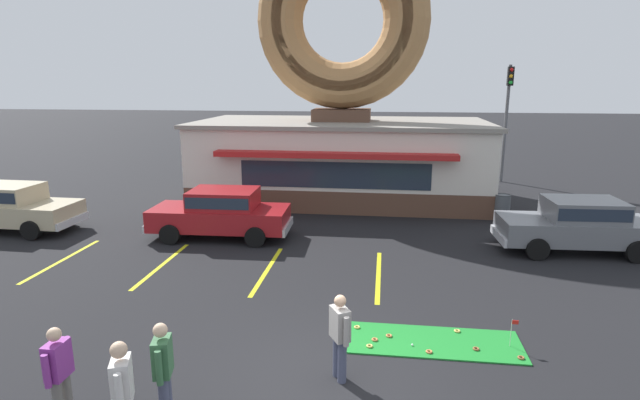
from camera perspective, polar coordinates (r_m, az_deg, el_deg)
The scene contains 26 objects.
ground_plane at distance 8.99m, azimuth 0.24°, elevation -20.24°, with size 160.00×160.00×0.00m, color black.
donut_shop_building at distance 21.49m, azimuth 2.50°, elevation 10.03°, with size 12.30×6.75×10.96m.
putting_mat at distance 10.39m, azimuth 12.93°, elevation -15.53°, with size 3.34×1.25×0.03m, color #1E842D.
mini_donut_near_left at distance 10.63m, azimuth 4.25°, elevation -14.28°, with size 0.13×0.13×0.04m, color #E5C666.
mini_donut_near_right at distance 10.38m, azimuth 7.89°, elevation -15.11°, with size 0.13×0.13×0.04m, color #D17F47.
mini_donut_mid_left at distance 10.27m, azimuth 21.99°, elevation -16.36°, with size 0.13×0.13×0.04m, color brown.
mini_donut_mid_centre at distance 10.83m, azimuth 15.40°, elevation -14.22°, with size 0.13×0.13×0.04m, color #E5C666.
mini_donut_mid_right at distance 10.21m, azimuth 6.27°, elevation -15.56°, with size 0.13×0.13×0.04m, color #D17F47.
mini_donut_far_left at distance 9.99m, azimuth 5.68°, elevation -16.26°, with size 0.13×0.13×0.04m, color #E5C666.
mini_donut_far_centre at distance 9.98m, azimuth 12.36°, elevation -16.57°, with size 0.13×0.13×0.04m, color #D17F47.
mini_donut_far_right at distance 10.29m, azimuth 17.40°, elevation -15.91°, with size 0.13×0.13×0.04m, color brown.
golf_ball at distance 10.13m, azimuth 10.50°, elevation -15.96°, with size 0.04×0.04×0.04m, color white.
putting_flag_pin at distance 10.45m, azimuth 21.24°, elevation -13.34°, with size 0.13×0.01×0.55m.
car_red at distance 16.52m, azimuth -11.21°, elevation -1.29°, with size 4.61×2.08×1.60m.
car_champagne at distance 20.00m, azimuth -31.93°, elevation -0.55°, with size 4.60×2.06×1.60m.
car_grey at distance 16.75m, azimuth 27.44°, elevation -2.37°, with size 4.63×2.12×1.60m.
pedestrian_blue_sweater_man at distance 8.69m, azimuth 2.28°, elevation -15.02°, with size 0.40×0.53×1.54m.
pedestrian_hooded_kid at distance 7.56m, azimuth -21.58°, elevation -19.88°, with size 0.36×0.56×1.69m.
pedestrian_leather_jacket_man at distance 8.61m, azimuth -27.67°, elevation -16.95°, with size 0.24×0.60×1.54m.
pedestrian_clipboard_woman at distance 8.05m, azimuth -17.48°, elevation -17.87°, with size 0.32×0.58×1.60m.
trash_bin at distance 19.49m, azimuth 20.10°, elevation -0.76°, with size 0.57×0.57×0.97m.
traffic_light_pole at distance 26.71m, azimuth 20.62°, elevation 9.78°, with size 0.28×0.47×5.80m.
parking_stripe_far_left at distance 16.17m, azimuth -27.34°, elevation -6.11°, with size 0.12×3.60×0.01m, color yellow.
parking_stripe_left at distance 14.70m, azimuth -17.59°, elevation -7.08°, with size 0.12×3.60×0.01m, color yellow.
parking_stripe_mid_left at distance 13.73m, azimuth -6.05°, elevation -7.95°, with size 0.12×3.60×0.01m, color yellow.
parking_stripe_centre at distance 13.39m, azimuth 6.69°, elevation -8.55°, with size 0.12×3.60×0.01m, color yellow.
Camera 1 is at (0.93, -7.43, 4.97)m, focal length 28.00 mm.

